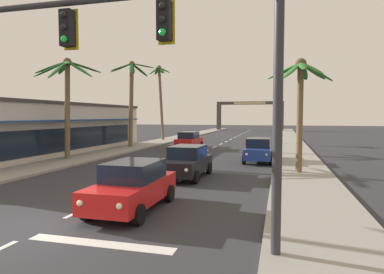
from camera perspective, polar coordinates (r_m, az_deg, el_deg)
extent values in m
plane|color=#2D2D33|center=(10.88, -24.13, -14.09)|extent=(220.00, 220.00, 0.00)
cube|color=gray|center=(28.23, 17.20, -3.00)|extent=(3.20, 110.00, 0.14)
cube|color=gray|center=(31.66, -12.31, -2.22)|extent=(3.20, 110.00, 0.14)
cube|color=silver|center=(12.41, -18.25, -11.72)|extent=(0.16, 2.00, 0.01)
cube|color=silver|center=(15.82, -10.25, -8.28)|extent=(0.16, 2.00, 0.01)
cube|color=silver|center=(19.44, -5.24, -6.00)|extent=(0.16, 2.00, 0.01)
cube|color=silver|center=(23.19, -1.84, -4.42)|extent=(0.16, 2.00, 0.01)
cube|color=silver|center=(27.02, 0.59, -3.27)|extent=(0.16, 2.00, 0.01)
cube|color=silver|center=(30.88, 2.41, -2.41)|extent=(0.16, 2.00, 0.01)
cube|color=silver|center=(34.78, 3.82, -1.74)|extent=(0.16, 2.00, 0.01)
cube|color=silver|center=(38.69, 4.95, -1.20)|extent=(0.16, 2.00, 0.01)
cube|color=silver|center=(42.62, 5.87, -0.76)|extent=(0.16, 2.00, 0.01)
cube|color=silver|center=(46.57, 6.63, -0.39)|extent=(0.16, 2.00, 0.01)
cube|color=silver|center=(50.52, 7.28, -0.08)|extent=(0.16, 2.00, 0.01)
cube|color=silver|center=(54.47, 7.83, 0.18)|extent=(0.16, 2.00, 0.01)
cube|color=silver|center=(58.44, 8.31, 0.41)|extent=(0.16, 2.00, 0.01)
cube|color=silver|center=(62.40, 8.72, 0.61)|extent=(0.16, 2.00, 0.01)
cube|color=silver|center=(66.38, 9.09, 0.78)|extent=(0.16, 2.00, 0.01)
cube|color=silver|center=(70.35, 9.41, 0.94)|extent=(0.16, 2.00, 0.01)
cube|color=silver|center=(74.33, 9.70, 1.08)|extent=(0.16, 2.00, 0.01)
cube|color=silver|center=(78.30, 9.96, 1.20)|extent=(0.16, 2.00, 0.01)
cube|color=silver|center=(9.22, -15.40, -17.14)|extent=(4.00, 0.44, 0.01)
cylinder|color=#2D2D33|center=(7.60, 14.44, 3.94)|extent=(0.22, 0.22, 6.62)
cylinder|color=#2D2D33|center=(9.71, -20.55, 20.66)|extent=(10.51, 0.16, 0.16)
cube|color=black|center=(8.35, -4.76, 19.18)|extent=(0.32, 0.26, 0.92)
sphere|color=black|center=(8.31, -5.11, 21.42)|extent=(0.17, 0.17, 0.17)
sphere|color=black|center=(8.22, -5.10, 19.43)|extent=(0.17, 0.17, 0.17)
sphere|color=#1EE54C|center=(8.14, -5.09, 17.40)|extent=(0.17, 0.17, 0.17)
cube|color=yellow|center=(8.50, -4.36, 18.90)|extent=(0.42, 0.03, 1.04)
cube|color=black|center=(9.52, -20.54, 17.01)|extent=(0.32, 0.26, 0.92)
sphere|color=black|center=(9.49, -21.09, 18.92)|extent=(0.17, 0.17, 0.17)
sphere|color=black|center=(9.41, -21.05, 17.16)|extent=(0.17, 0.17, 0.17)
sphere|color=#1EE54C|center=(9.34, -21.01, 15.37)|extent=(0.17, 0.17, 0.17)
cube|color=yellow|center=(9.65, -19.95, 16.83)|extent=(0.42, 0.03, 1.04)
cube|color=red|center=(11.80, -10.15, -9.02)|extent=(1.77, 4.30, 0.72)
cube|color=black|center=(11.80, -9.88, -5.65)|extent=(1.61, 2.20, 0.64)
cylinder|color=black|center=(10.29, -9.10, -12.97)|extent=(0.22, 0.64, 0.64)
cylinder|color=black|center=(11.08, -17.45, -11.88)|extent=(0.22, 0.64, 0.64)
cylinder|color=black|center=(12.84, -3.87, -9.57)|extent=(0.22, 0.64, 0.64)
cylinder|color=black|center=(13.49, -10.91, -8.99)|extent=(0.22, 0.64, 0.64)
sphere|color=#F9EFC6|center=(9.62, -12.33, -11.47)|extent=(0.18, 0.18, 0.18)
sphere|color=#F9EFC6|center=(10.23, -18.63, -10.66)|extent=(0.18, 0.18, 0.18)
cube|color=red|center=(13.50, -3.68, -6.93)|extent=(0.24, 0.06, 0.20)
cube|color=red|center=(13.97, -8.85, -6.60)|extent=(0.24, 0.06, 0.20)
cube|color=black|center=(17.61, -0.85, -4.77)|extent=(1.85, 4.34, 0.72)
cube|color=black|center=(17.66, -0.71, -2.52)|extent=(1.65, 2.23, 0.64)
cylinder|color=black|center=(16.08, 0.63, -6.87)|extent=(0.23, 0.64, 0.64)
cylinder|color=black|center=(16.62, -5.15, -6.55)|extent=(0.23, 0.64, 0.64)
cylinder|color=black|center=(18.80, 2.94, -5.35)|extent=(0.23, 0.64, 0.64)
cylinder|color=black|center=(19.25, -2.08, -5.13)|extent=(0.23, 0.64, 0.64)
sphere|color=#F9EFC6|center=(15.36, -0.99, -5.70)|extent=(0.18, 0.18, 0.18)
sphere|color=#F9EFC6|center=(15.77, -5.33, -5.48)|extent=(0.18, 0.18, 0.18)
cube|color=red|center=(19.49, 2.86, -3.66)|extent=(0.24, 0.07, 0.20)
cube|color=red|center=(19.83, -0.86, -3.53)|extent=(0.24, 0.07, 0.20)
cube|color=red|center=(33.16, -0.49, -0.82)|extent=(1.86, 4.34, 0.72)
cube|color=black|center=(32.97, -0.56, 0.34)|extent=(1.65, 2.24, 0.64)
cylinder|color=black|center=(34.80, -1.18, -1.20)|extent=(0.24, 0.65, 0.64)
cylinder|color=black|center=(34.32, 1.57, -1.27)|extent=(0.24, 0.65, 0.64)
cylinder|color=black|center=(32.11, -2.69, -1.61)|extent=(0.24, 0.65, 0.64)
cylinder|color=black|center=(31.60, 0.27, -1.69)|extent=(0.24, 0.65, 0.64)
sphere|color=#B2B2AD|center=(35.41, -0.44, -0.40)|extent=(0.18, 0.18, 0.18)
sphere|color=#B2B2AD|center=(35.08, 1.50, -0.44)|extent=(0.18, 0.18, 0.18)
cube|color=red|center=(31.31, -2.78, -0.90)|extent=(0.24, 0.07, 0.20)
cube|color=red|center=(30.90, -0.46, -0.96)|extent=(0.24, 0.07, 0.20)
cube|color=navy|center=(24.01, 11.24, -2.59)|extent=(1.82, 4.32, 0.72)
cube|color=black|center=(24.10, 11.28, -0.94)|extent=(1.63, 2.22, 0.64)
cylinder|color=black|center=(22.62, 13.24, -3.91)|extent=(0.23, 0.64, 0.64)
cylinder|color=black|center=(22.71, 8.88, -3.83)|extent=(0.23, 0.64, 0.64)
cylinder|color=black|center=(25.44, 13.33, -3.09)|extent=(0.23, 0.64, 0.64)
cylinder|color=black|center=(25.51, 9.45, -3.02)|extent=(0.23, 0.64, 0.64)
sphere|color=#B2B2AD|center=(21.83, 12.60, -3.01)|extent=(0.18, 0.18, 0.18)
sphere|color=#B2B2AD|center=(21.89, 9.35, -2.95)|extent=(0.18, 0.18, 0.18)
cube|color=red|center=(26.13, 12.92, -1.89)|extent=(0.24, 0.06, 0.20)
cube|color=red|center=(26.19, 10.03, -1.84)|extent=(0.24, 0.06, 0.20)
cylinder|color=brown|center=(25.77, -20.53, 4.01)|extent=(0.57, 0.37, 7.06)
ellipsoid|color=#236028|center=(25.16, -18.64, 10.94)|extent=(2.34, 0.76, 1.35)
ellipsoid|color=#236028|center=(26.28, -17.84, 11.29)|extent=(1.94, 2.16, 0.76)
ellipsoid|color=#236028|center=(26.92, -18.82, 11.06)|extent=(0.58, 2.53, 0.79)
ellipsoid|color=#236028|center=(27.14, -21.18, 10.94)|extent=(2.17, 1.91, 0.80)
ellipsoid|color=#236028|center=(26.41, -22.97, 10.90)|extent=(2.48, 0.95, 0.98)
ellipsoid|color=#236028|center=(26.03, -23.02, 10.64)|extent=(2.20, 1.54, 1.30)
ellipsoid|color=#236028|center=(25.07, -21.95, 10.65)|extent=(0.45, 2.19, 1.56)
ellipsoid|color=#236028|center=(24.73, -20.53, 11.85)|extent=(1.78, 2.30, 0.67)
sphere|color=#4C4223|center=(26.00, -20.52, 11.91)|extent=(0.60, 0.60, 0.60)
cylinder|color=brown|center=(34.44, -10.37, 5.15)|extent=(0.68, 0.41, 8.41)
ellipsoid|color=#1E5123|center=(34.17, -8.40, 11.97)|extent=(2.50, 0.54, 0.69)
ellipsoid|color=#1E5123|center=(35.46, -8.87, 11.20)|extent=(1.26, 2.29, 1.23)
ellipsoid|color=#1E5123|center=(35.89, -10.12, 11.37)|extent=(1.25, 2.41, 0.91)
ellipsoid|color=#1E5123|center=(35.21, -12.05, 11.48)|extent=(2.43, 0.43, 0.93)
ellipsoid|color=#1E5123|center=(34.13, -11.97, 11.62)|extent=(1.69, 2.19, 1.06)
ellipsoid|color=#1E5123|center=(33.59, -10.31, 11.54)|extent=(1.26, 2.25, 1.32)
sphere|color=#4C4223|center=(34.76, -10.25, 12.18)|extent=(0.60, 0.60, 0.60)
cylinder|color=brown|center=(43.99, -5.31, 5.54)|extent=(0.88, 0.36, 9.47)
ellipsoid|color=#236028|center=(44.17, -4.77, 11.35)|extent=(1.55, 0.48, 0.87)
ellipsoid|color=#236028|center=(44.73, -4.73, 11.33)|extent=(1.45, 1.33, 0.75)
ellipsoid|color=#236028|center=(45.18, -5.32, 11.27)|extent=(0.41, 1.59, 0.72)
ellipsoid|color=#236028|center=(45.13, -5.99, 11.16)|extent=(1.29, 1.41, 0.90)
ellipsoid|color=#236028|center=(44.79, -6.47, 11.17)|extent=(1.53, 0.60, 0.95)
ellipsoid|color=#236028|center=(44.04, -6.39, 11.26)|extent=(1.12, 1.44, 1.01)
ellipsoid|color=#236028|center=(43.72, -5.94, 11.69)|extent=(0.56, 1.67, 0.48)
ellipsoid|color=#236028|center=(43.83, -5.24, 11.32)|extent=(1.35, 1.29, 0.99)
sphere|color=#4C4223|center=(44.50, -5.66, 11.70)|extent=(0.60, 0.60, 0.60)
cylinder|color=brown|center=(19.21, 17.92, 2.75)|extent=(0.34, 0.34, 6.03)
ellipsoid|color=#2D702D|center=(19.40, 20.57, 10.38)|extent=(1.74, 0.44, 1.16)
ellipsoid|color=#2D702D|center=(19.97, 20.02, 10.52)|extent=(1.68, 1.46, 0.94)
ellipsoid|color=#2D702D|center=(20.26, 18.51, 10.53)|extent=(0.80, 1.90, 0.88)
ellipsoid|color=#2D702D|center=(20.02, 16.04, 10.98)|extent=(1.65, 1.64, 0.67)
ellipsoid|color=#2D702D|center=(19.26, 15.44, 10.80)|extent=(1.85, 0.56, 0.98)
ellipsoid|color=#2D702D|center=(18.65, 16.70, 10.84)|extent=(1.33, 1.68, 1.10)
ellipsoid|color=#2D702D|center=(18.47, 18.40, 11.46)|extent=(0.49, 1.92, 0.73)
ellipsoid|color=#2D702D|center=(18.67, 19.75, 11.01)|extent=(1.35, 1.75, 0.95)
sphere|color=#4C4223|center=(19.42, 18.11, 11.82)|extent=(0.60, 0.60, 0.60)
cube|color=beige|center=(31.21, -25.02, 1.12)|extent=(7.41, 24.39, 4.14)
cube|color=#3D3838|center=(31.21, -25.13, 5.14)|extent=(7.63, 24.63, 0.24)
cube|color=navy|center=(28.71, -18.67, 2.73)|extent=(1.00, 20.73, 0.12)
cube|color=black|center=(29.00, -19.32, -0.23)|extent=(0.06, 19.51, 1.80)
cube|color=#423D38|center=(76.24, 4.62, 3.34)|extent=(0.90, 0.90, 5.75)
cube|color=#423D38|center=(75.04, 15.06, 3.22)|extent=(0.90, 0.90, 5.75)
cube|color=#423D38|center=(75.38, 9.83, 5.75)|extent=(14.69, 0.60, 0.70)
cube|color=tan|center=(75.06, 9.80, 5.76)|extent=(6.90, 0.08, 0.56)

